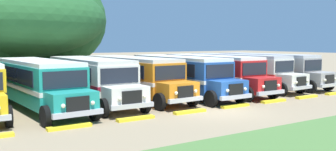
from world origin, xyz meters
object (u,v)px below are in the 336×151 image
parked_bus_slot_5 (213,72)px  parked_bus_slot_7 (269,68)px  parked_bus_slot_1 (38,82)px  broad_shade_tree (11,19)px  parked_bus_slot_4 (180,74)px  parked_bus_slot_3 (133,75)px  parked_bus_slot_2 (91,78)px  parked_bus_slot_6 (240,69)px

parked_bus_slot_5 → parked_bus_slot_7: bearing=93.5°
parked_bus_slot_1 → broad_shade_tree: 13.27m
parked_bus_slot_4 → parked_bus_slot_3: bearing=-102.7°
parked_bus_slot_5 → parked_bus_slot_1: bearing=-89.5°
parked_bus_slot_2 → parked_bus_slot_3: bearing=93.4°
parked_bus_slot_2 → parked_bus_slot_5: (9.76, -0.37, 0.00)m
parked_bus_slot_2 → parked_bus_slot_7: 16.40m
parked_bus_slot_4 → broad_shade_tree: broad_shade_tree is taller
parked_bus_slot_2 → broad_shade_tree: (-2.55, 12.06, 4.25)m
broad_shade_tree → parked_bus_slot_5: bearing=-45.3°
parked_bus_slot_5 → parked_bus_slot_6: same height
parked_bus_slot_3 → parked_bus_slot_4: bearing=74.0°
parked_bus_slot_3 → parked_bus_slot_4: same height
parked_bus_slot_6 → parked_bus_slot_7: same height
parked_bus_slot_2 → broad_shade_tree: size_ratio=0.62×
parked_bus_slot_5 → parked_bus_slot_6: bearing=99.4°
parked_bus_slot_4 → parked_bus_slot_7: bearing=93.2°
parked_bus_slot_4 → parked_bus_slot_6: (6.56, 0.76, 0.00)m
parked_bus_slot_7 → broad_shade_tree: 22.84m
parked_bus_slot_7 → broad_shade_tree: size_ratio=0.63×
parked_bus_slot_7 → parked_bus_slot_6: bearing=-95.6°
parked_bus_slot_3 → broad_shade_tree: 13.83m
parked_bus_slot_3 → parked_bus_slot_1: bearing=-87.7°
parked_bus_slot_1 → parked_bus_slot_7: size_ratio=1.00×
parked_bus_slot_5 → broad_shade_tree: (-12.31, 12.43, 4.25)m
parked_bus_slot_6 → parked_bus_slot_7: (3.28, -0.15, 0.00)m
parked_bus_slot_4 → parked_bus_slot_5: same height
parked_bus_slot_1 → parked_bus_slot_7: 19.76m
parked_bus_slot_3 → parked_bus_slot_7: size_ratio=1.00×
parked_bus_slot_1 → broad_shade_tree: broad_shade_tree is taller
parked_bus_slot_6 → parked_bus_slot_1: bearing=-92.4°
parked_bus_slot_7 → parked_bus_slot_2: bearing=-92.7°
parked_bus_slot_1 → parked_bus_slot_4: size_ratio=1.01×
parked_bus_slot_1 → parked_bus_slot_7: bearing=87.6°
parked_bus_slot_2 → parked_bus_slot_5: 9.76m
parked_bus_slot_2 → parked_bus_slot_7: same height
parked_bus_slot_1 → parked_bus_slot_5: 13.11m
parked_bus_slot_1 → parked_bus_slot_4: bearing=85.6°
parked_bus_slot_1 → parked_bus_slot_3: bearing=92.0°
parked_bus_slot_7 → parked_bus_slot_5: bearing=-89.4°
parked_bus_slot_6 → parked_bus_slot_4: bearing=-88.1°
parked_bus_slot_4 → parked_bus_slot_2: bearing=-95.2°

